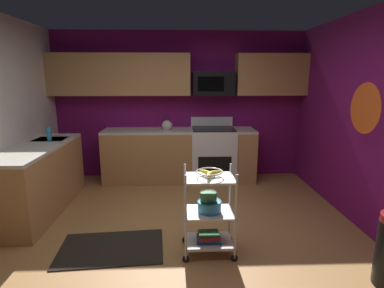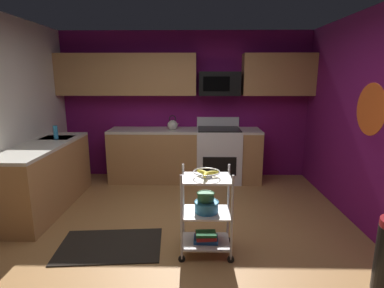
{
  "view_description": "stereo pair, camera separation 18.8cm",
  "coord_description": "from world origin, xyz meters",
  "px_view_note": "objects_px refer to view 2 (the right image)",
  "views": [
    {
      "loc": [
        0.03,
        -3.12,
        1.81
      ],
      "look_at": [
        0.16,
        0.33,
        1.05
      ],
      "focal_mm": 28.5,
      "sensor_mm": 36.0,
      "label": 1
    },
    {
      "loc": [
        0.22,
        -3.12,
        1.81
      ],
      "look_at": [
        0.16,
        0.33,
        1.05
      ],
      "focal_mm": 28.5,
      "sensor_mm": 36.0,
      "label": 2
    }
  ],
  "objects_px": {
    "microwave": "(219,84)",
    "dish_soap_bottle": "(56,132)",
    "kettle": "(173,125)",
    "book_stack": "(206,237)",
    "mixing_bowl_small": "(206,196)",
    "rolling_cart": "(206,212)",
    "oven_range": "(218,154)",
    "mixing_bowl_large": "(206,206)",
    "fruit_bowl": "(207,173)"
  },
  "relations": [
    {
      "from": "microwave",
      "to": "kettle",
      "type": "xyz_separation_m",
      "value": [
        -0.8,
        -0.11,
        -0.7
      ]
    },
    {
      "from": "mixing_bowl_large",
      "to": "dish_soap_bottle",
      "type": "height_order",
      "value": "dish_soap_bottle"
    },
    {
      "from": "oven_range",
      "to": "rolling_cart",
      "type": "bearing_deg",
      "value": -96.88
    },
    {
      "from": "mixing_bowl_large",
      "to": "rolling_cart",
      "type": "bearing_deg",
      "value": 180.0
    },
    {
      "from": "rolling_cart",
      "to": "book_stack",
      "type": "bearing_deg",
      "value": -45.0
    },
    {
      "from": "oven_range",
      "to": "rolling_cart",
      "type": "distance_m",
      "value": 2.34
    },
    {
      "from": "fruit_bowl",
      "to": "mixing_bowl_large",
      "type": "relative_size",
      "value": 1.08
    },
    {
      "from": "fruit_bowl",
      "to": "kettle",
      "type": "distance_m",
      "value": 2.38
    },
    {
      "from": "oven_range",
      "to": "fruit_bowl",
      "type": "distance_m",
      "value": 2.37
    },
    {
      "from": "rolling_cart",
      "to": "fruit_bowl",
      "type": "distance_m",
      "value": 0.42
    },
    {
      "from": "fruit_bowl",
      "to": "mixing_bowl_small",
      "type": "distance_m",
      "value": 0.26
    },
    {
      "from": "fruit_bowl",
      "to": "mixing_bowl_large",
      "type": "bearing_deg",
      "value": -0.0
    },
    {
      "from": "mixing_bowl_large",
      "to": "fruit_bowl",
      "type": "bearing_deg",
      "value": 180.0
    },
    {
      "from": "kettle",
      "to": "rolling_cart",
      "type": "bearing_deg",
      "value": -77.28
    },
    {
      "from": "fruit_bowl",
      "to": "oven_range",
      "type": "bearing_deg",
      "value": 83.12
    },
    {
      "from": "microwave",
      "to": "dish_soap_bottle",
      "type": "bearing_deg",
      "value": -158.13
    },
    {
      "from": "mixing_bowl_large",
      "to": "microwave",
      "type": "bearing_deg",
      "value": 83.5
    },
    {
      "from": "fruit_bowl",
      "to": "mixing_bowl_small",
      "type": "relative_size",
      "value": 1.49
    },
    {
      "from": "book_stack",
      "to": "fruit_bowl",
      "type": "bearing_deg",
      "value": 153.43
    },
    {
      "from": "mixing_bowl_small",
      "to": "dish_soap_bottle",
      "type": "xyz_separation_m",
      "value": [
        -2.16,
        1.42,
        0.4
      ]
    },
    {
      "from": "fruit_bowl",
      "to": "kettle",
      "type": "xyz_separation_m",
      "value": [
        -0.52,
        2.32,
        0.12
      ]
    },
    {
      "from": "oven_range",
      "to": "book_stack",
      "type": "relative_size",
      "value": 4.29
    },
    {
      "from": "book_stack",
      "to": "dish_soap_bottle",
      "type": "xyz_separation_m",
      "value": [
        -2.17,
        1.44,
        0.85
      ]
    },
    {
      "from": "rolling_cart",
      "to": "mixing_bowl_large",
      "type": "height_order",
      "value": "rolling_cart"
    },
    {
      "from": "oven_range",
      "to": "dish_soap_bottle",
      "type": "height_order",
      "value": "dish_soap_bottle"
    },
    {
      "from": "rolling_cart",
      "to": "mixing_bowl_large",
      "type": "xyz_separation_m",
      "value": [
        0.0,
        -0.0,
        0.07
      ]
    },
    {
      "from": "oven_range",
      "to": "mixing_bowl_large",
      "type": "height_order",
      "value": "oven_range"
    },
    {
      "from": "microwave",
      "to": "oven_range",
      "type": "bearing_deg",
      "value": -89.74
    },
    {
      "from": "rolling_cart",
      "to": "mixing_bowl_small",
      "type": "bearing_deg",
      "value": 103.58
    },
    {
      "from": "mixing_bowl_small",
      "to": "kettle",
      "type": "xyz_separation_m",
      "value": [
        -0.52,
        2.3,
        0.38
      ]
    },
    {
      "from": "oven_range",
      "to": "book_stack",
      "type": "height_order",
      "value": "oven_range"
    },
    {
      "from": "microwave",
      "to": "mixing_bowl_small",
      "type": "xyz_separation_m",
      "value": [
        -0.29,
        -2.4,
        -1.08
      ]
    },
    {
      "from": "mixing_bowl_large",
      "to": "dish_soap_bottle",
      "type": "distance_m",
      "value": 2.66
    },
    {
      "from": "microwave",
      "to": "dish_soap_bottle",
      "type": "distance_m",
      "value": 2.73
    },
    {
      "from": "fruit_bowl",
      "to": "mixing_bowl_small",
      "type": "bearing_deg",
      "value": 103.58
    },
    {
      "from": "microwave",
      "to": "kettle",
      "type": "bearing_deg",
      "value": -172.31
    },
    {
      "from": "oven_range",
      "to": "dish_soap_bottle",
      "type": "distance_m",
      "value": 2.66
    },
    {
      "from": "rolling_cart",
      "to": "book_stack",
      "type": "distance_m",
      "value": 0.28
    },
    {
      "from": "microwave",
      "to": "dish_soap_bottle",
      "type": "relative_size",
      "value": 3.5
    },
    {
      "from": "microwave",
      "to": "mixing_bowl_large",
      "type": "bearing_deg",
      "value": -96.5
    },
    {
      "from": "mixing_bowl_small",
      "to": "dish_soap_bottle",
      "type": "relative_size",
      "value": 0.91
    },
    {
      "from": "mixing_bowl_small",
      "to": "kettle",
      "type": "height_order",
      "value": "kettle"
    },
    {
      "from": "microwave",
      "to": "rolling_cart",
      "type": "height_order",
      "value": "microwave"
    },
    {
      "from": "mixing_bowl_small",
      "to": "mixing_bowl_large",
      "type": "bearing_deg",
      "value": -69.5
    },
    {
      "from": "mixing_bowl_small",
      "to": "book_stack",
      "type": "bearing_deg",
      "value": -76.42
    },
    {
      "from": "dish_soap_bottle",
      "to": "mixing_bowl_small",
      "type": "bearing_deg",
      "value": -33.29
    },
    {
      "from": "rolling_cart",
      "to": "book_stack",
      "type": "xyz_separation_m",
      "value": [
        0.0,
        -0.0,
        -0.28
      ]
    },
    {
      "from": "book_stack",
      "to": "dish_soap_bottle",
      "type": "bearing_deg",
      "value": 146.36
    },
    {
      "from": "rolling_cart",
      "to": "kettle",
      "type": "height_order",
      "value": "kettle"
    },
    {
      "from": "rolling_cart",
      "to": "mixing_bowl_small",
      "type": "xyz_separation_m",
      "value": [
        -0.01,
        0.02,
        0.17
      ]
    }
  ]
}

